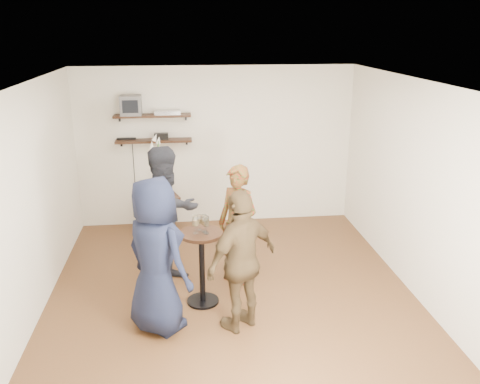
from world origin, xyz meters
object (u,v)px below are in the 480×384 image
at_px(person_dark, 168,217).
at_px(radio, 161,136).
at_px(crt_monitor, 131,105).
at_px(drinks_table, 202,258).
at_px(person_plaid, 238,225).
at_px(person_brown, 242,261).
at_px(dvd_deck, 168,112).
at_px(side_table, 159,201).
at_px(person_navy, 156,256).

bearing_deg(person_dark, radio, 58.85).
height_order(crt_monitor, person_dark, crt_monitor).
bearing_deg(drinks_table, person_plaid, 46.52).
relative_size(drinks_table, person_brown, 0.57).
bearing_deg(person_brown, drinks_table, -90.00).
relative_size(crt_monitor, person_dark, 0.18).
distance_m(person_plaid, person_brown, 1.07).
distance_m(drinks_table, person_brown, 0.73).
bearing_deg(crt_monitor, drinks_table, -69.65).
bearing_deg(crt_monitor, person_brown, -66.49).
height_order(person_dark, person_brown, person_dark).
xyz_separation_m(crt_monitor, dvd_deck, (0.56, 0.00, -0.12)).
bearing_deg(crt_monitor, side_table, -45.11).
relative_size(radio, side_table, 0.32).
relative_size(person_plaid, person_dark, 0.86).
relative_size(drinks_table, person_dark, 0.51).
xyz_separation_m(radio, person_navy, (0.01, -3.05, -0.65)).
distance_m(crt_monitor, person_navy, 3.29).
xyz_separation_m(crt_monitor, side_table, (0.37, -0.37, -1.46)).
bearing_deg(person_plaid, dvd_deck, 156.46).
bearing_deg(person_navy, person_dark, -49.92).
distance_m(radio, person_brown, 3.34).
xyz_separation_m(side_table, drinks_table, (0.58, -2.20, 0.03)).
xyz_separation_m(side_table, person_brown, (0.99, -2.76, 0.24)).
bearing_deg(person_plaid, side_table, 165.67).
bearing_deg(dvd_deck, drinks_table, -81.29).
xyz_separation_m(side_table, person_navy, (0.08, -2.68, 0.31)).
xyz_separation_m(person_plaid, person_navy, (-0.98, -0.99, 0.09)).
bearing_deg(dvd_deck, crt_monitor, 180.00).
bearing_deg(radio, side_table, -101.20).
bearing_deg(radio, person_navy, -89.79).
xyz_separation_m(radio, person_brown, (0.92, -3.13, -0.72)).
bearing_deg(radio, drinks_table, -78.74).
bearing_deg(side_table, dvd_deck, 62.70).
height_order(radio, side_table, radio).
xyz_separation_m(dvd_deck, person_brown, (0.80, -3.13, -1.10)).
bearing_deg(dvd_deck, person_plaid, -67.01).
bearing_deg(radio, crt_monitor, 180.00).
distance_m(person_dark, person_brown, 1.40).
height_order(side_table, person_plaid, person_plaid).
relative_size(person_navy, person_brown, 1.09).
bearing_deg(person_navy, drinks_table, -90.00).
distance_m(crt_monitor, side_table, 1.55).
bearing_deg(radio, person_plaid, -64.30).
distance_m(radio, drinks_table, 2.78).
height_order(dvd_deck, radio, dvd_deck).
height_order(side_table, drinks_table, drinks_table).
xyz_separation_m(drinks_table, person_dark, (-0.39, 0.57, 0.32)).
distance_m(person_plaid, person_dark, 0.89).
xyz_separation_m(radio, side_table, (-0.07, -0.37, -0.96)).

